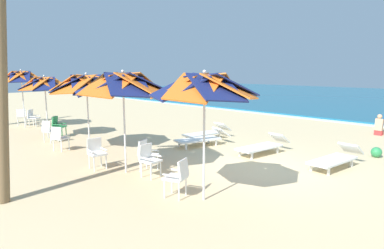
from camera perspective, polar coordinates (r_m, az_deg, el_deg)
name	(u,v)px	position (r m, az deg, el deg)	size (l,w,h in m)	color
ground_plane	(259,170)	(9.45, 11.53, -7.80)	(80.00, 80.00, 0.00)	beige
surf_foam	(379,126)	(18.90, 29.77, -0.25)	(80.00, 0.70, 0.01)	white
beach_umbrella_0	(204,88)	(6.74, 2.17, 6.44)	(2.29, 2.29, 2.78)	silver
plastic_chair_0	(178,175)	(7.25, -2.45, -8.84)	(0.59, 0.57, 0.87)	white
beach_umbrella_1	(123,85)	(8.85, -11.89, 6.80)	(2.59, 2.59, 2.78)	silver
plastic_chair_1	(96,151)	(9.71, -16.29, -4.49)	(0.51, 0.48, 0.87)	white
plastic_chair_2	(149,158)	(8.67, -7.49, -5.84)	(0.52, 0.50, 0.87)	white
plastic_chair_3	(147,153)	(9.20, -7.89, -4.96)	(0.60, 0.58, 0.87)	white
beach_umbrella_2	(86,84)	(11.75, -17.86, 6.66)	(2.59, 2.59, 2.70)	silver
plastic_chair_4	(59,137)	(12.18, -22.05, -2.03)	(0.58, 0.60, 0.87)	white
beach_umbrella_3	(45,84)	(14.58, -24.23, 6.41)	(2.07, 2.07, 2.58)	silver
plastic_chair_5	(49,130)	(13.79, -23.57, -0.86)	(0.56, 0.59, 0.87)	white
plastic_chair_6	(58,125)	(14.82, -22.25, -0.11)	(0.63, 0.63, 0.87)	#2D8C4C
beach_umbrella_4	(21,77)	(17.63, -27.55, 7.29)	(2.16, 2.16, 2.82)	silver
plastic_chair_7	(22,116)	(18.52, -27.51, 1.29)	(0.58, 0.56, 0.87)	white
plastic_chair_8	(33,117)	(17.99, -25.92, 1.20)	(0.63, 0.63, 0.87)	white
sun_lounger_0	(336,158)	(10.32, 23.75, -5.34)	(0.83, 2.20, 0.62)	white
sun_lounger_1	(263,145)	(11.25, 12.27, -3.58)	(0.85, 2.20, 0.62)	white
sun_lounger_2	(203,138)	(12.17, 1.85, -2.38)	(1.13, 2.23, 0.62)	white
sun_lounger_3	(207,132)	(13.29, 2.66, -1.39)	(0.85, 2.20, 0.62)	white
beach_ball	(376,152)	(12.11, 29.39, -4.22)	(0.33, 0.33, 0.33)	#2D8C4C
beachgoer_seated	(380,128)	(16.38, 29.85, -0.54)	(0.30, 0.93, 0.92)	red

